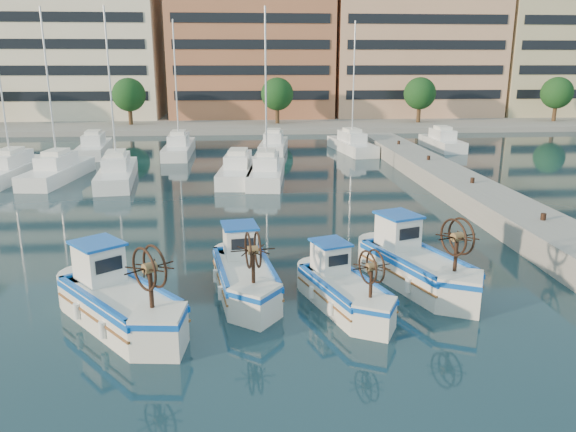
% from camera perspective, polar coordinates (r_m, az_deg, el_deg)
% --- Properties ---
extents(ground, '(300.00, 300.00, 0.00)m').
position_cam_1_polar(ground, '(18.90, -3.35, -9.71)').
color(ground, '#1A3746').
rests_on(ground, ground).
extents(quay, '(3.00, 60.00, 1.20)m').
position_cam_1_polar(quay, '(29.35, 22.51, -0.44)').
color(quay, gray).
rests_on(quay, ground).
extents(waterfront, '(180.00, 40.00, 25.60)m').
position_cam_1_polar(waterfront, '(82.76, 2.16, 17.50)').
color(waterfront, gray).
rests_on(waterfront, ground).
extents(yacht_marina, '(37.87, 21.53, 11.50)m').
position_cam_1_polar(yacht_marina, '(45.75, -8.35, 5.80)').
color(yacht_marina, white).
rests_on(yacht_marina, ground).
extents(fishing_boat_a, '(4.54, 4.95, 3.10)m').
position_cam_1_polar(fishing_boat_a, '(18.53, -16.88, -8.02)').
color(fishing_boat_a, silver).
rests_on(fishing_boat_a, ground).
extents(fishing_boat_b, '(2.48, 4.70, 2.86)m').
position_cam_1_polar(fishing_boat_b, '(20.11, -4.43, -5.70)').
color(fishing_boat_b, silver).
rests_on(fishing_boat_b, ground).
extents(fishing_boat_c, '(2.83, 4.25, 2.57)m').
position_cam_1_polar(fishing_boat_c, '(19.07, 5.58, -7.19)').
color(fishing_boat_c, silver).
rests_on(fishing_boat_c, ground).
extents(fishing_boat_d, '(3.51, 5.12, 3.09)m').
position_cam_1_polar(fishing_boat_d, '(21.32, 12.77, -4.63)').
color(fishing_boat_d, silver).
rests_on(fishing_boat_d, ground).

